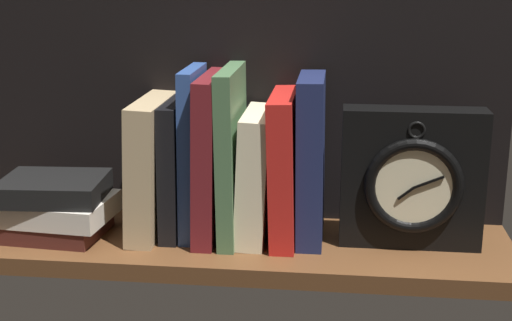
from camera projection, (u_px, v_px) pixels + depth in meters
ground_plane at (227, 246)px, 104.52cm from camera, size 81.84×22.04×2.50cm
back_panel at (236, 90)px, 108.84cm from camera, size 81.84×1.20×39.82cm
book_tan_shortstories at (152, 167)px, 104.46cm from camera, size 4.78×16.17×19.95cm
book_black_skeptic at (176, 168)px, 104.09cm from camera, size 2.77×12.78×19.62cm
book_blue_modern at (193, 153)px, 103.16cm from camera, size 2.34×12.13×24.44cm
book_maroon_dawkins at (212, 156)px, 102.97cm from camera, size 3.51×15.96×23.54cm
book_green_romantic at (232, 154)px, 102.51cm from camera, size 2.68×16.08×24.49cm
book_cream_twain at (256, 175)px, 102.94cm from camera, size 4.93×14.63×18.53cm
book_red_requiem at (284, 167)px, 102.14cm from camera, size 3.99×15.74×21.08cm
book_navy_bierce at (311, 159)px, 101.37cm from camera, size 3.85×13.01×23.59cm
framed_clock at (412, 179)px, 99.01cm from camera, size 19.54×6.35×19.54cm
book_stack_side at (54, 206)px, 104.20cm from camera, size 17.83×13.12×8.73cm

